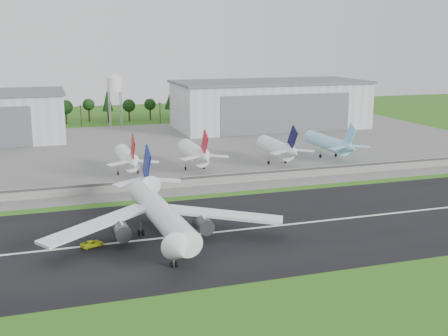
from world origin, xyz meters
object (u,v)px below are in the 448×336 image
object	(u,v)px
parked_jet_navy	(279,148)
parked_jet_red_b	(196,154)
ground_vehicle	(92,244)
parked_jet_red_a	(128,159)
main_airliner	(161,220)
parked_jet_skyblue	(330,143)

from	to	relation	value
parked_jet_navy	parked_jet_red_b	bearing A→B (deg)	179.99
parked_jet_navy	ground_vehicle	bearing A→B (deg)	-138.19
parked_jet_red_a	main_airliner	bearing A→B (deg)	-91.85
main_airliner	parked_jet_red_b	size ratio (longest dim) A/B	1.89
main_airliner	parked_jet_red_a	bearing A→B (deg)	-95.24
ground_vehicle	parked_jet_skyblue	distance (m)	123.28
main_airliner	parked_jet_red_a	xyz separation A→B (m)	(2.17, 66.98, 1.20)
main_airliner	parked_jet_red_a	distance (m)	67.03
ground_vehicle	parked_jet_red_a	distance (m)	69.92
main_airliner	parked_jet_red_b	world-z (taller)	main_airliner
parked_jet_red_a	parked_jet_navy	xyz separation A→B (m)	(56.89, 0.03, 0.23)
ground_vehicle	parked_jet_red_a	xyz separation A→B (m)	(18.35, 67.26, 5.25)
parked_jet_skyblue	parked_jet_red_a	bearing A→B (deg)	-176.48
ground_vehicle	parked_jet_skyblue	size ratio (longest dim) A/B	0.14
parked_jet_navy	parked_jet_skyblue	size ratio (longest dim) A/B	0.84
ground_vehicle	parked_jet_skyblue	bearing A→B (deg)	-76.10
main_airliner	ground_vehicle	world-z (taller)	main_airliner
ground_vehicle	parked_jet_red_b	bearing A→B (deg)	-54.41
ground_vehicle	parked_jet_navy	xyz separation A→B (m)	(75.24, 67.29, 5.49)
main_airliner	parked_jet_red_a	size ratio (longest dim) A/B	1.89
ground_vehicle	parked_jet_red_b	size ratio (longest dim) A/B	0.17
ground_vehicle	parked_jet_navy	world-z (taller)	parked_jet_navy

